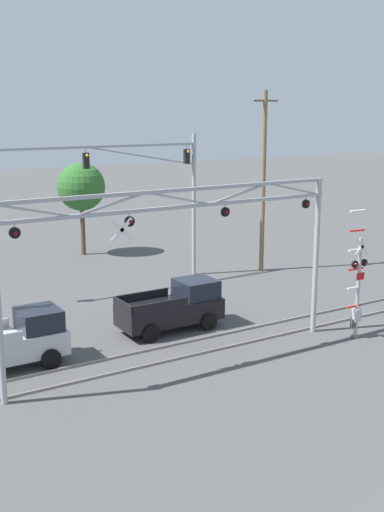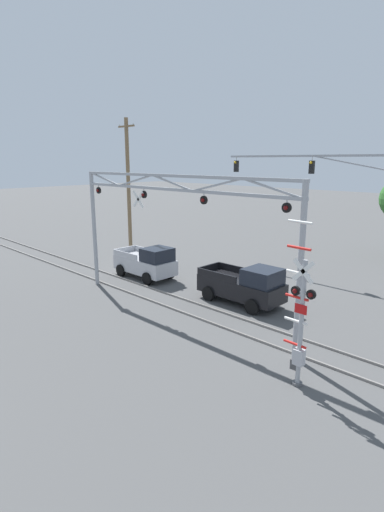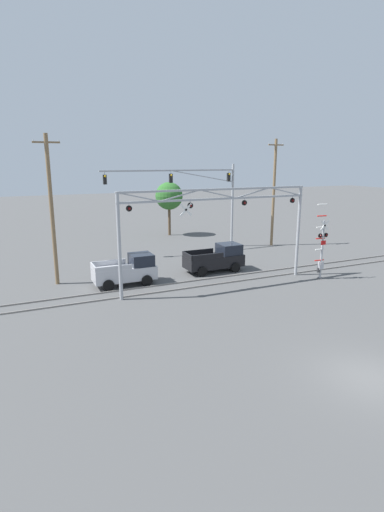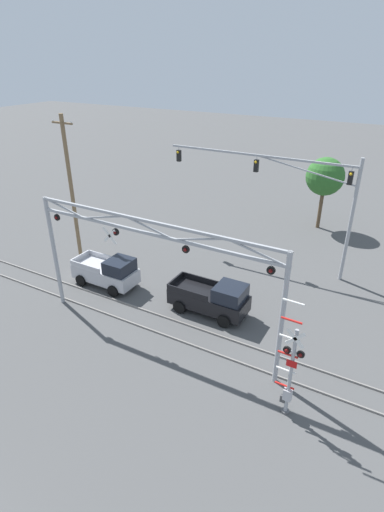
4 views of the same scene
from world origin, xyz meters
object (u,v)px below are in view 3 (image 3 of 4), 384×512
at_px(pickup_truck_following, 128,270).
at_px(utility_pole_right, 274,192).
at_px(pickup_truck_lead, 217,259).
at_px(traffic_signal_span, 203,190).
at_px(background_tree_beyond_span, 169,196).
at_px(crossing_gantry, 218,218).
at_px(crossing_signal_mast, 321,250).
at_px(utility_pole_left, 52,210).

height_order(pickup_truck_following, utility_pole_right, utility_pole_right).
bearing_deg(pickup_truck_lead, utility_pole_right, 33.48).
height_order(traffic_signal_span, background_tree_beyond_span, traffic_signal_span).
height_order(crossing_gantry, pickup_truck_lead, crossing_gantry).
distance_m(crossing_signal_mast, traffic_signal_span, 14.15).
distance_m(crossing_signal_mast, pickup_truck_lead, 8.13).
bearing_deg(traffic_signal_span, crossing_signal_mast, -74.93).
distance_m(utility_pole_left, background_tree_beyond_span, 20.91).
bearing_deg(utility_pole_right, traffic_signal_span, 169.77).
distance_m(pickup_truck_lead, pickup_truck_following, 7.58).
bearing_deg(background_tree_beyond_span, pickup_truck_following, -119.85).
xyz_separation_m(pickup_truck_lead, pickup_truck_following, (-7.56, -0.54, -0.00)).
bearing_deg(pickup_truck_lead, pickup_truck_following, -175.93).
bearing_deg(crossing_signal_mast, utility_pole_right, 71.68).
bearing_deg(utility_pole_right, crossing_gantry, -139.35).
relative_size(crossing_gantry, traffic_signal_span, 1.04).
relative_size(utility_pole_left, background_tree_beyond_span, 1.67).
xyz_separation_m(utility_pole_right, background_tree_beyond_span, (-7.76, 10.01, -0.94)).
bearing_deg(crossing_gantry, utility_pole_right, 40.65).
bearing_deg(pickup_truck_lead, background_tree_beyond_span, 82.08).
height_order(traffic_signal_span, pickup_truck_following, traffic_signal_span).
relative_size(crossing_gantry, pickup_truck_lead, 2.97).
distance_m(crossing_signal_mast, utility_pole_right, 12.92).
bearing_deg(utility_pole_left, pickup_truck_following, -25.38).
bearing_deg(utility_pole_right, crossing_signal_mast, -108.32).
distance_m(crossing_signal_mast, background_tree_beyond_span, 22.31).
relative_size(crossing_gantry, pickup_truck_following, 3.19).
distance_m(crossing_gantry, background_tree_beyond_span, 20.67).
xyz_separation_m(crossing_gantry, background_tree_beyond_span, (4.16, 20.24, -0.28)).
distance_m(traffic_signal_span, utility_pole_right, 7.60).
height_order(crossing_signal_mast, utility_pole_left, utility_pole_left).
xyz_separation_m(crossing_signal_mast, utility_pole_left, (-18.39, 6.85, 3.23)).
bearing_deg(utility_pole_left, pickup_truck_lead, -7.82).
bearing_deg(traffic_signal_span, background_tree_beyond_span, 91.91).
bearing_deg(background_tree_beyond_span, traffic_signal_span, -88.09).
relative_size(crossing_signal_mast, background_tree_beyond_span, 0.91).
distance_m(crossing_gantry, utility_pole_right, 15.72).
bearing_deg(utility_pole_left, traffic_signal_span, 23.11).
bearing_deg(crossing_signal_mast, pickup_truck_lead, 139.96).
bearing_deg(traffic_signal_span, utility_pole_left, -156.89).
bearing_deg(pickup_truck_following, utility_pole_left, 154.62).
height_order(crossing_signal_mast, background_tree_beyond_span, background_tree_beyond_span).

